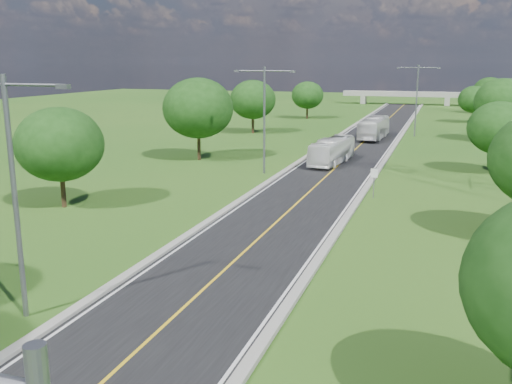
% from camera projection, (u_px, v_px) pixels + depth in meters
% --- Properties ---
extents(ground, '(260.00, 260.00, 0.00)m').
position_uv_depth(ground, '(352.00, 153.00, 66.52)').
color(ground, '#255317').
rests_on(ground, ground).
extents(road, '(8.00, 150.00, 0.06)m').
position_uv_depth(road, '(360.00, 146.00, 72.06)').
color(road, black).
rests_on(road, ground).
extents(curb_left, '(0.50, 150.00, 0.22)m').
position_uv_depth(curb_left, '(327.00, 144.00, 73.35)').
color(curb_left, gray).
rests_on(curb_left, ground).
extents(curb_right, '(0.50, 150.00, 0.22)m').
position_uv_depth(curb_right, '(394.00, 147.00, 70.73)').
color(curb_right, gray).
rests_on(curb_right, ground).
extents(speed_limit_sign, '(0.55, 0.09, 2.40)m').
position_uv_depth(speed_limit_sign, '(374.00, 178.00, 44.21)').
color(speed_limit_sign, slate).
rests_on(speed_limit_sign, ground).
extents(overpass, '(30.00, 3.00, 3.20)m').
position_uv_depth(overpass, '(405.00, 95.00, 139.92)').
color(overpass, gray).
rests_on(overpass, ground).
extents(streetlight_near_left, '(5.90, 0.25, 10.00)m').
position_uv_depth(streetlight_near_left, '(13.00, 178.00, 22.68)').
color(streetlight_near_left, slate).
rests_on(streetlight_near_left, ground).
extents(streetlight_mid_left, '(5.90, 0.25, 10.00)m').
position_uv_depth(streetlight_mid_left, '(264.00, 111.00, 53.18)').
color(streetlight_mid_left, slate).
rests_on(streetlight_mid_left, ground).
extents(streetlight_far_right, '(5.90, 0.25, 10.00)m').
position_uv_depth(streetlight_far_right, '(417.00, 94.00, 79.97)').
color(streetlight_far_right, slate).
rests_on(streetlight_far_right, ground).
extents(tree_lb, '(6.30, 6.30, 7.33)m').
position_uv_depth(tree_lb, '(60.00, 144.00, 40.85)').
color(tree_lb, black).
rests_on(tree_lb, ground).
extents(tree_lc, '(7.56, 7.56, 8.79)m').
position_uv_depth(tree_lc, '(198.00, 108.00, 60.66)').
color(tree_lc, black).
rests_on(tree_lc, ground).
extents(tree_ld, '(6.72, 6.72, 7.82)m').
position_uv_depth(tree_ld, '(253.00, 100.00, 83.60)').
color(tree_ld, black).
rests_on(tree_ld, ground).
extents(tree_le, '(5.88, 5.88, 6.84)m').
position_uv_depth(tree_le, '(307.00, 95.00, 105.15)').
color(tree_le, black).
rests_on(tree_le, ground).
extents(tree_rc, '(5.88, 5.88, 6.84)m').
position_uv_depth(tree_rc, '(500.00, 128.00, 53.52)').
color(tree_rc, black).
rests_on(tree_rc, ground).
extents(tree_rd, '(7.14, 7.14, 8.30)m').
position_uv_depth(tree_rd, '(502.00, 102.00, 74.87)').
color(tree_rd, black).
rests_on(tree_rd, ground).
extents(tree_re, '(5.46, 5.46, 6.35)m').
position_uv_depth(tree_re, '(474.00, 99.00, 98.11)').
color(tree_re, black).
rests_on(tree_re, ground).
extents(tree_rf, '(6.30, 6.30, 7.33)m').
position_uv_depth(tree_rf, '(489.00, 91.00, 115.37)').
color(tree_rf, black).
rests_on(tree_rf, ground).
extents(bus_outbound, '(3.08, 10.81, 2.98)m').
position_uv_depth(bus_outbound, '(374.00, 128.00, 77.86)').
color(bus_outbound, silver).
rests_on(bus_outbound, road).
extents(bus_inbound, '(3.22, 9.72, 2.66)m').
position_uv_depth(bus_inbound, '(332.00, 151.00, 59.10)').
color(bus_inbound, white).
rests_on(bus_inbound, road).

